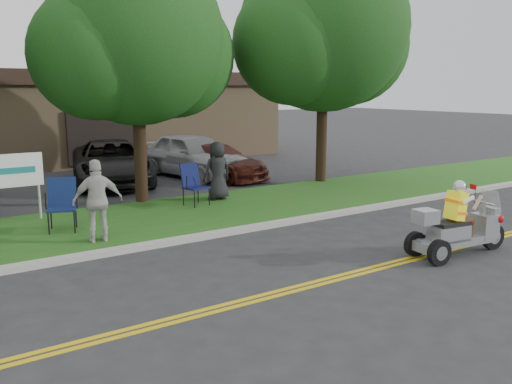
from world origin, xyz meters
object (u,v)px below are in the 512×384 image
lawn_chair_b (193,182)px  parked_car_right (215,161)px  spectator_adult_right (98,201)px  parked_car_mid (112,162)px  lawn_chair_a (62,201)px  parked_car_far_right (193,155)px  trike_scooter (457,229)px

lawn_chair_b → parked_car_right: 5.06m
spectator_adult_right → parked_car_mid: bearing=-103.2°
lawn_chair_a → lawn_chair_b: 3.78m
parked_car_mid → spectator_adult_right: bearing=-96.6°
parked_car_mid → parked_car_far_right: 3.07m
lawn_chair_b → parked_car_far_right: 5.48m
lawn_chair_b → parked_car_mid: 5.06m
spectator_adult_right → parked_car_right: (6.34, 6.23, -0.34)m
parked_car_mid → trike_scooter: bearing=-61.7°
parked_car_mid → parked_car_far_right: parked_car_far_right is taller
parked_car_right → parked_car_far_right: size_ratio=0.91×
spectator_adult_right → lawn_chair_b: bearing=-139.0°
spectator_adult_right → parked_car_far_right: bearing=-121.8°
lawn_chair_b → parked_car_mid: size_ratio=0.21×
trike_scooter → lawn_chair_a: 8.54m
trike_scooter → parked_car_mid: bearing=112.0°
spectator_adult_right → parked_car_mid: (2.77, 7.19, -0.22)m
trike_scooter → parked_car_mid: 12.15m
parked_car_mid → parked_car_right: bearing=-0.7°
trike_scooter → spectator_adult_right: bearing=149.2°
lawn_chair_a → lawn_chair_b: bearing=30.9°
trike_scooter → parked_car_right: trike_scooter is taller
parked_car_right → trike_scooter: bearing=-109.5°
parked_car_mid → parked_car_far_right: size_ratio=1.11×
trike_scooter → lawn_chair_a: trike_scooter is taller
trike_scooter → parked_car_mid: size_ratio=0.43×
lawn_chair_b → parked_car_far_right: (2.51, 4.87, 0.08)m
lawn_chair_b → lawn_chair_a: bearing=179.6°
lawn_chair_b → parked_car_far_right: bearing=50.9°
parked_car_right → lawn_chair_b: bearing=-142.6°
lawn_chair_a → parked_car_far_right: (6.21, 5.62, 0.06)m
trike_scooter → parked_car_right: (0.66, 10.83, 0.11)m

